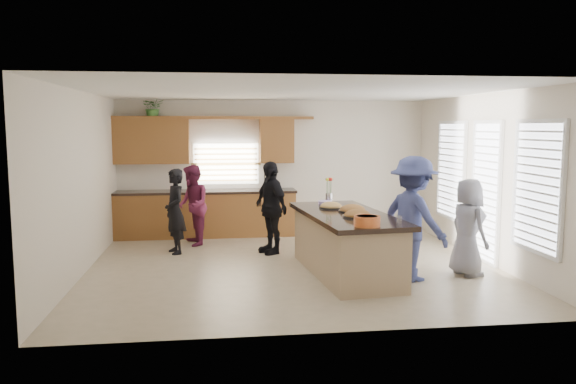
{
  "coord_description": "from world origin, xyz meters",
  "views": [
    {
      "loc": [
        -1.21,
        -8.84,
        2.26
      ],
      "look_at": [
        -0.0,
        0.53,
        1.15
      ],
      "focal_mm": 35.0,
      "sensor_mm": 36.0,
      "label": 1
    }
  ],
  "objects": [
    {
      "name": "room_shell",
      "position": [
        0.0,
        0.0,
        1.9
      ],
      "size": [
        6.52,
        6.02,
        2.81
      ],
      "color": "silver",
      "rests_on": "ground"
    },
    {
      "name": "clear_cup",
      "position": [
        1.23,
        -1.62,
        1.01
      ],
      "size": [
        0.07,
        0.07,
        0.11
      ],
      "primitive_type": "cylinder",
      "color": "white",
      "rests_on": "island"
    },
    {
      "name": "flower_vase",
      "position": [
        0.73,
        0.64,
        1.18
      ],
      "size": [
        0.14,
        0.14,
        0.43
      ],
      "color": "silver",
      "rests_on": "island"
    },
    {
      "name": "woman_right_back",
      "position": [
        1.65,
        -1.03,
        0.92
      ],
      "size": [
        1.15,
        1.36,
        1.83
      ],
      "primitive_type": "imported",
      "rotation": [
        0.0,
        0.0,
        2.05
      ],
      "color": "#3C4683",
      "rests_on": "ground"
    },
    {
      "name": "woman_left_front",
      "position": [
        -0.26,
        0.99,
        0.82
      ],
      "size": [
        0.76,
        1.04,
        1.65
      ],
      "primitive_type": "imported",
      "rotation": [
        0.0,
        0.0,
        -1.15
      ],
      "color": "black",
      "rests_on": "ground"
    },
    {
      "name": "woman_left_mid",
      "position": [
        -1.67,
        1.83,
        0.77
      ],
      "size": [
        0.71,
        0.84,
        1.54
      ],
      "primitive_type": "imported",
      "rotation": [
        0.0,
        0.0,
        -1.39
      ],
      "color": "maroon",
      "rests_on": "ground"
    },
    {
      "name": "woman_right_front",
      "position": [
        2.56,
        -0.89,
        0.74
      ],
      "size": [
        0.61,
        0.81,
        1.48
      ],
      "primitive_type": "imported",
      "rotation": [
        0.0,
        0.0,
        1.78
      ],
      "color": "gray",
      "rests_on": "ground"
    },
    {
      "name": "island",
      "position": [
        0.75,
        -0.6,
        0.45
      ],
      "size": [
        1.41,
        2.8,
        0.95
      ],
      "rotation": [
        0.0,
        0.0,
        0.1
      ],
      "color": "tan",
      "rests_on": "ground"
    },
    {
      "name": "platter_front",
      "position": [
        0.81,
        -1.02,
        0.98
      ],
      "size": [
        0.43,
        0.43,
        0.17
      ],
      "color": "black",
      "rests_on": "island"
    },
    {
      "name": "right_wall_glazing",
      "position": [
        3.22,
        -0.13,
        1.34
      ],
      "size": [
        0.06,
        4.0,
        2.25
      ],
      "color": "white",
      "rests_on": "ground"
    },
    {
      "name": "platter_back",
      "position": [
        0.61,
        -0.1,
        0.98
      ],
      "size": [
        0.39,
        0.39,
        0.16
      ],
      "color": "black",
      "rests_on": "island"
    },
    {
      "name": "potted_plant",
      "position": [
        -2.45,
        2.82,
        2.64
      ],
      "size": [
        0.49,
        0.45,
        0.47
      ],
      "primitive_type": "imported",
      "rotation": [
        0.0,
        0.0,
        0.21
      ],
      "color": "#417830",
      "rests_on": "back_cabinetry"
    },
    {
      "name": "platter_mid",
      "position": [
        0.86,
        -0.51,
        0.98
      ],
      "size": [
        0.44,
        0.44,
        0.18
      ],
      "color": "black",
      "rests_on": "island"
    },
    {
      "name": "back_cabinetry",
      "position": [
        -1.47,
        2.73,
        0.91
      ],
      "size": [
        4.08,
        0.66,
        2.46
      ],
      "color": "brown",
      "rests_on": "ground"
    },
    {
      "name": "woman_left_back",
      "position": [
        -1.94,
        1.18,
        0.76
      ],
      "size": [
        0.54,
        0.65,
        1.52
      ],
      "primitive_type": "imported",
      "rotation": [
        0.0,
        0.0,
        -1.2
      ],
      "color": "black",
      "rests_on": "ground"
    },
    {
      "name": "floor",
      "position": [
        0.0,
        0.0,
        0.0
      ],
      "size": [
        6.5,
        6.5,
        0.0
      ],
      "primitive_type": "plane",
      "color": "#C7B394",
      "rests_on": "ground"
    },
    {
      "name": "plate_stack",
      "position": [
        0.62,
        0.42,
        0.98
      ],
      "size": [
        0.24,
        0.24,
        0.05
      ],
      "primitive_type": "cylinder",
      "color": "#B194D8",
      "rests_on": "island"
    },
    {
      "name": "salad_bowl",
      "position": [
        0.75,
        -1.75,
        1.03
      ],
      "size": [
        0.35,
        0.35,
        0.14
      ],
      "color": "orange",
      "rests_on": "island"
    }
  ]
}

